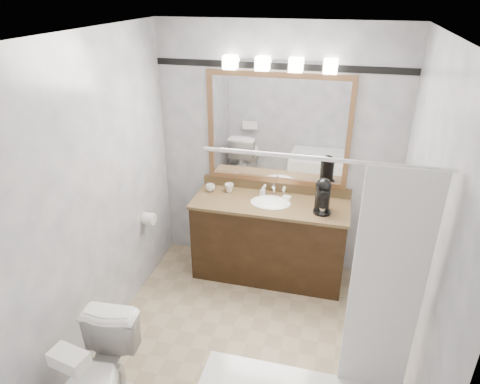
# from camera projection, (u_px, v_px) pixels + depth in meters

# --- Properties ---
(room) EXTENTS (2.42, 2.62, 2.52)m
(room) POSITION_uv_depth(u_px,v_px,m) (247.00, 216.00, 3.11)
(room) COLOR tan
(room) RESTS_ON ground
(vanity) EXTENTS (1.53, 0.58, 0.97)m
(vanity) POSITION_uv_depth(u_px,v_px,m) (269.00, 238.00, 4.36)
(vanity) COLOR black
(vanity) RESTS_ON ground
(mirror) EXTENTS (1.40, 0.04, 1.10)m
(mirror) POSITION_uv_depth(u_px,v_px,m) (278.00, 130.00, 4.12)
(mirror) COLOR #906541
(mirror) RESTS_ON room
(vanity_light_bar) EXTENTS (1.02, 0.14, 0.12)m
(vanity_light_bar) POSITION_uv_depth(u_px,v_px,m) (279.00, 64.00, 3.80)
(vanity_light_bar) COLOR silver
(vanity_light_bar) RESTS_ON room
(accent_stripe) EXTENTS (2.40, 0.01, 0.06)m
(accent_stripe) POSITION_uv_depth(u_px,v_px,m) (280.00, 66.00, 3.87)
(accent_stripe) COLOR black
(accent_stripe) RESTS_ON room
(tp_roll) EXTENTS (0.11, 0.12, 0.12)m
(tp_roll) POSITION_uv_depth(u_px,v_px,m) (149.00, 219.00, 4.19)
(tp_roll) COLOR white
(tp_roll) RESTS_ON room
(toilet) EXTENTS (0.46, 0.74, 0.73)m
(toilet) POSITION_uv_depth(u_px,v_px,m) (97.00, 381.00, 2.88)
(toilet) COLOR white
(toilet) RESTS_ON ground
(tissue_box) EXTENTS (0.25, 0.17, 0.09)m
(tissue_box) POSITION_uv_depth(u_px,v_px,m) (69.00, 359.00, 2.53)
(tissue_box) COLOR white
(tissue_box) RESTS_ON toilet
(coffee_maker) EXTENTS (0.17, 0.21, 0.33)m
(coffee_maker) POSITION_uv_depth(u_px,v_px,m) (323.00, 194.00, 3.96)
(coffee_maker) COLOR black
(coffee_maker) RESTS_ON vanity
(cup_left) EXTENTS (0.10, 0.10, 0.07)m
(cup_left) POSITION_uv_depth(u_px,v_px,m) (211.00, 188.00, 4.39)
(cup_left) COLOR white
(cup_left) RESTS_ON vanity
(cup_right) EXTENTS (0.10, 0.10, 0.09)m
(cup_right) POSITION_uv_depth(u_px,v_px,m) (229.00, 188.00, 4.37)
(cup_right) COLOR white
(cup_right) RESTS_ON vanity
(soap_bottle_a) EXTENTS (0.06, 0.06, 0.09)m
(soap_bottle_a) POSITION_uv_depth(u_px,v_px,m) (263.00, 191.00, 4.29)
(soap_bottle_a) COLOR white
(soap_bottle_a) RESTS_ON vanity
(soap_bar) EXTENTS (0.09, 0.07, 0.03)m
(soap_bar) POSITION_uv_depth(u_px,v_px,m) (287.00, 197.00, 4.24)
(soap_bar) COLOR beige
(soap_bar) RESTS_ON vanity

